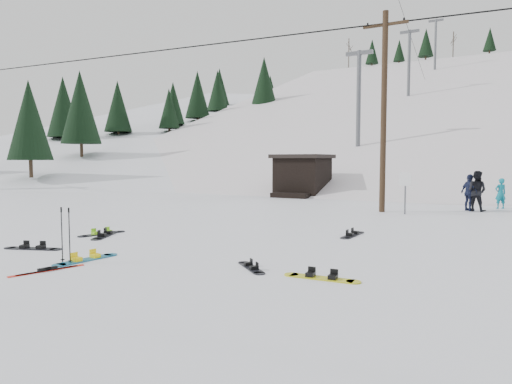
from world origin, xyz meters
The scene contains 23 objects.
ground centered at (0.00, 0.00, 0.00)m, with size 200.00×200.00×0.00m, color white.
ski_slope centered at (0.00, 55.00, -12.00)m, with size 60.00×75.00×45.00m, color silver.
ridge_left centered at (-36.00, 48.00, -11.00)m, with size 34.00×85.00×38.00m, color white.
treeline_left centered at (-34.00, 40.00, 0.00)m, with size 20.00×64.00×10.00m, color black, non-canonical shape.
treeline_crest centered at (0.00, 86.00, 0.00)m, with size 50.00×6.00×10.00m, color black, non-canonical shape.
utility_pole centered at (2.00, 14.00, 4.68)m, with size 2.00×0.26×9.00m.
trail_sign centered at (3.10, 13.58, 1.27)m, with size 0.50×0.09×1.85m.
lift_hut centered at (-5.00, 20.94, 1.36)m, with size 3.40×4.10×2.75m.
lift_tower_near centered at (-4.00, 30.00, 7.86)m, with size 2.20×0.36×8.00m.
lift_tower_mid centered at (-4.00, 50.00, 14.36)m, with size 2.20×0.36×8.00m.
lift_tower_far centered at (-4.00, 70.00, 20.86)m, with size 2.20×0.36×8.00m.
hero_snowboard centered at (-1.57, 0.37, 0.03)m, with size 0.46×1.69×0.12m.
hero_skis centered at (-1.43, -0.76, 0.02)m, with size 0.52×1.54×0.08m.
ski_poles centered at (-1.75, -0.04, 0.66)m, with size 0.35×0.09×1.29m.
board_scatter_a centered at (-3.92, 0.61, 0.03)m, with size 1.55×0.77×0.11m.
board_scatter_b centered at (-3.88, 3.05, 0.03)m, with size 0.94×1.57×0.12m.
board_scatter_c centered at (-4.22, 3.23, 0.03)m, with size 0.60×1.58×0.11m.
board_scatter_d centered at (2.23, 1.60, 0.02)m, with size 1.05×0.95×0.09m.
board_scatter_e centered at (3.91, 1.51, 0.03)m, with size 1.58×0.38×0.11m.
board_scatter_f centered at (2.84, 6.93, 0.03)m, with size 0.35×1.62×0.11m.
skier_teal centered at (6.69, 18.28, 0.74)m, with size 0.54×0.36×1.49m, color #0E7B8F.
skier_dark centered at (5.73, 16.40, 0.94)m, with size 0.91×0.71×1.88m, color black.
skier_navy centered at (5.45, 16.42, 0.86)m, with size 1.01×0.42×1.72m, color #181E3D.
Camera 1 is at (7.16, -6.93, 2.37)m, focal length 32.00 mm.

